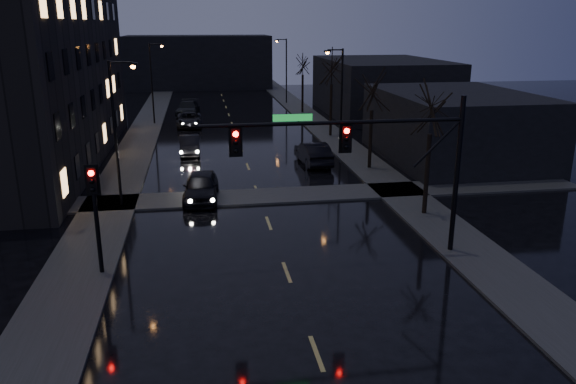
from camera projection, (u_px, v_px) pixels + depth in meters
name	position (u px, v px, depth m)	size (l,w,h in m)	color
sidewalk_left	(138.00, 144.00, 47.39)	(3.00, 140.00, 0.12)	#2D2D2B
sidewalk_right	(334.00, 138.00, 49.94)	(3.00, 140.00, 0.12)	#2D2D2B
sidewalk_cross	(259.00, 196.00, 33.07)	(40.00, 3.00, 0.12)	#2D2D2B
apartment_block	(9.00, 80.00, 39.74)	(12.00, 30.00, 12.00)	black
commercial_right_near	(455.00, 126.00, 41.78)	(10.00, 14.00, 5.00)	black
commercial_right_far	(381.00, 87.00, 62.66)	(12.00, 18.00, 6.00)	black
far_block	(199.00, 62.00, 87.72)	(22.00, 10.00, 8.00)	black
signal_mast	(374.00, 149.00, 23.27)	(11.11, 0.41, 7.00)	black
signal_pole_left	(95.00, 205.00, 22.10)	(0.35, 0.41, 4.53)	black
tree_near	(433.00, 98.00, 28.29)	(3.52, 3.52, 8.08)	black
tree_mid_a	(373.00, 85.00, 37.86)	(3.30, 3.30, 7.58)	black
tree_mid_b	(332.00, 62.00, 48.98)	(3.74, 3.74, 8.59)	black
tree_far	(303.00, 59.00, 62.37)	(3.43, 3.43, 7.88)	black
streetlight_l_near	(118.00, 122.00, 30.09)	(1.53, 0.28, 8.00)	black
streetlight_l_far	(154.00, 76.00, 55.61)	(1.53, 0.28, 8.00)	black
streetlight_r_mid	(339.00, 91.00, 43.71)	(1.53, 0.28, 8.00)	black
streetlight_r_far	(285.00, 65.00, 70.18)	(1.53, 0.28, 8.00)	black
oncoming_car_a	(201.00, 186.00, 32.38)	(1.93, 4.80, 1.63)	black
oncoming_car_b	(190.00, 145.00, 43.84)	(1.51, 4.32, 1.42)	black
oncoming_car_c	(189.00, 120.00, 55.42)	(2.36, 5.13, 1.42)	black
oncoming_car_d	(188.00, 108.00, 62.01)	(2.26, 5.56, 1.61)	black
lead_car	(313.00, 153.00, 40.62)	(1.74, 5.00, 1.65)	black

